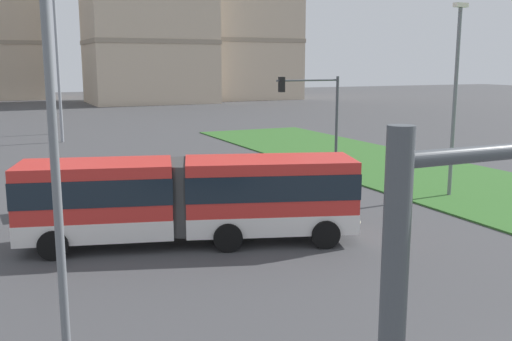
# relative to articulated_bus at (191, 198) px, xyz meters

# --- Properties ---
(articulated_bus) EXTENTS (11.97, 5.84, 3.00)m
(articulated_bus) POSITION_rel_articulated_bus_xyz_m (0.00, 0.00, 0.00)
(articulated_bus) COLOR red
(articulated_bus) RESTS_ON ground
(car_silver_hatch) EXTENTS (4.50, 2.24, 1.58)m
(car_silver_hatch) POSITION_rel_articulated_bus_xyz_m (-2.70, 6.41, -0.90)
(car_silver_hatch) COLOR #B7BABF
(car_silver_hatch) RESTS_ON ground
(traffic_light_far_right) EXTENTS (3.87, 0.28, 5.64)m
(traffic_light_far_right) POSITION_rel_articulated_bus_xyz_m (10.11, 8.42, 2.26)
(traffic_light_far_right) COLOR #474C51
(traffic_light_far_right) RESTS_ON ground
(streetlight_left) EXTENTS (0.70, 0.28, 9.47)m
(streetlight_left) POSITION_rel_articulated_bus_xyz_m (-5.16, -7.41, 3.53)
(streetlight_left) COLOR slate
(streetlight_left) RESTS_ON ground
(streetlight_median) EXTENTS (0.70, 0.28, 9.07)m
(streetlight_median) POSITION_rel_articulated_bus_xyz_m (13.70, 1.83, 3.33)
(streetlight_median) COLOR slate
(streetlight_median) RESTS_ON ground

